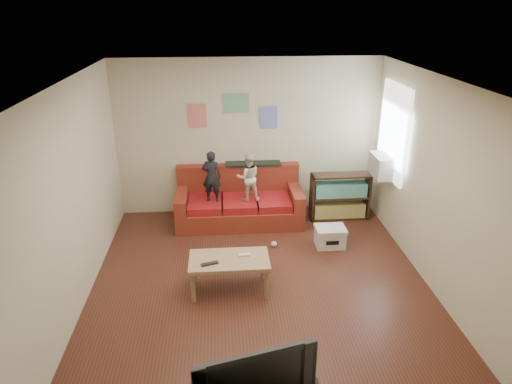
{
  "coord_description": "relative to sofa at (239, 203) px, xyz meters",
  "views": [
    {
      "loc": [
        -0.47,
        -5.08,
        3.55
      ],
      "look_at": [
        0.0,
        0.8,
        1.05
      ],
      "focal_mm": 32.0,
      "sensor_mm": 36.0,
      "label": 1
    }
  ],
  "objects": [
    {
      "name": "room_shell",
      "position": [
        0.19,
        -2.07,
        1.04
      ],
      "size": [
        4.52,
        5.02,
        2.72
      ],
      "color": "#51271B",
      "rests_on": "ground"
    },
    {
      "name": "sofa",
      "position": [
        0.0,
        0.0,
        0.0
      ],
      "size": [
        2.13,
        0.98,
        0.94
      ],
      "color": "maroon",
      "rests_on": "ground"
    },
    {
      "name": "child_a",
      "position": [
        -0.45,
        -0.17,
        0.57
      ],
      "size": [
        0.36,
        0.28,
        0.87
      ],
      "primitive_type": "imported",
      "rotation": [
        0.0,
        0.0,
        2.91
      ],
      "color": "black",
      "rests_on": "sofa"
    },
    {
      "name": "child_b",
      "position": [
        0.15,
        -0.17,
        0.53
      ],
      "size": [
        0.42,
        0.34,
        0.8
      ],
      "primitive_type": "imported",
      "rotation": [
        0.0,
        0.0,
        3.24
      ],
      "color": "beige",
      "rests_on": "sofa"
    },
    {
      "name": "coffee_table",
      "position": [
        -0.22,
        -2.07,
        0.08
      ],
      "size": [
        1.03,
        0.57,
        0.47
      ],
      "color": "tan",
      "rests_on": "ground"
    },
    {
      "name": "remote",
      "position": [
        -0.47,
        -2.19,
        0.16
      ],
      "size": [
        0.23,
        0.11,
        0.02
      ],
      "primitive_type": "cube",
      "rotation": [
        0.0,
        0.0,
        0.28
      ],
      "color": "black",
      "rests_on": "coffee_table"
    },
    {
      "name": "game_controller",
      "position": [
        -0.02,
        -2.02,
        0.17
      ],
      "size": [
        0.15,
        0.05,
        0.03
      ],
      "primitive_type": "cube",
      "rotation": [
        0.0,
        0.0,
        0.07
      ],
      "color": "white",
      "rests_on": "coffee_table"
    },
    {
      "name": "bookshelf",
      "position": [
        1.74,
        -0.05,
        0.05
      ],
      "size": [
        1.01,
        0.3,
        0.81
      ],
      "color": "#312013",
      "rests_on": "ground"
    },
    {
      "name": "window",
      "position": [
        2.41,
        -0.42,
        1.33
      ],
      "size": [
        0.04,
        1.08,
        1.48
      ],
      "primitive_type": "cube",
      "color": "white",
      "rests_on": "room_shell"
    },
    {
      "name": "ac_unit",
      "position": [
        2.29,
        -0.42,
        0.77
      ],
      "size": [
        0.28,
        0.55,
        0.35
      ],
      "primitive_type": "cube",
      "color": "#B7B2A3",
      "rests_on": "window"
    },
    {
      "name": "artwork_left",
      "position": [
        -0.66,
        0.41,
        1.44
      ],
      "size": [
        0.3,
        0.01,
        0.4
      ],
      "primitive_type": "cube",
      "color": "#D87266",
      "rests_on": "room_shell"
    },
    {
      "name": "artwork_center",
      "position": [
        -0.01,
        0.41,
        1.64
      ],
      "size": [
        0.42,
        0.01,
        0.32
      ],
      "primitive_type": "cube",
      "color": "#72B27F",
      "rests_on": "room_shell"
    },
    {
      "name": "artwork_right",
      "position": [
        0.54,
        0.41,
        1.39
      ],
      "size": [
        0.3,
        0.01,
        0.38
      ],
      "primitive_type": "cube",
      "color": "#727FCC",
      "rests_on": "room_shell"
    },
    {
      "name": "file_box",
      "position": [
        1.36,
        -1.04,
        -0.15
      ],
      "size": [
        0.46,
        0.35,
        0.32
      ],
      "color": "white",
      "rests_on": "ground"
    },
    {
      "name": "television",
      "position": [
        -0.09,
        -4.32,
        0.43
      ],
      "size": [
        1.03,
        0.38,
        0.59
      ],
      "primitive_type": "imported",
      "rotation": [
        0.0,
        0.0,
        0.24
      ],
      "color": "black",
      "rests_on": "tv_stand"
    },
    {
      "name": "tissue",
      "position": [
        0.49,
        -1.0,
        -0.27
      ],
      "size": [
        0.09,
        0.09,
        0.09
      ],
      "primitive_type": "sphere",
      "rotation": [
        0.0,
        0.0,
        0.02
      ],
      "color": "beige",
      "rests_on": "ground"
    }
  ]
}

